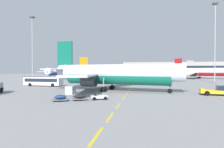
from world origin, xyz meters
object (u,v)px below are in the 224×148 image
airliner_far_center (202,72)px  airliner_far_right (60,72)px  airliner_mid_left (107,72)px  apron_light_mast_near (32,42)px  airliner_foreground (114,74)px  apron_light_mast_far (215,34)px  baggage_train (80,97)px  apron_shuttle_bus (43,80)px  uld_cargo_container (70,90)px  pushback_tug (219,91)px

airliner_far_center → airliner_far_right: bearing=178.7°
airliner_mid_left → apron_light_mast_near: (-29.67, -25.99, 14.05)m
airliner_mid_left → airliner_foreground: bearing=-77.5°
apron_light_mast_far → baggage_train: bearing=-127.7°
apron_shuttle_bus → baggage_train: size_ratio=1.46×
uld_cargo_container → apron_light_mast_near: 58.82m
pushback_tug → baggage_train: pushback_tug is taller
airliner_mid_left → airliner_far_center: 55.81m
airliner_far_center → airliner_far_right: 89.53m
airliner_far_right → baggage_train: airliner_far_right is taller
airliner_foreground → uld_cargo_container: airliner_foreground is taller
uld_cargo_container → airliner_mid_left: bearing=95.1°
pushback_tug → airliner_far_right: 106.56m
apron_shuttle_bus → airliner_mid_left: bearing=79.9°
apron_light_mast_near → apron_light_mast_far: size_ratio=0.98×
pushback_tug → apron_light_mast_near: (-64.48, 40.39, 17.02)m
airliner_far_center → airliner_far_right: (-89.50, 1.98, 0.04)m
apron_light_mast_near → airliner_mid_left: bearing=41.2°
pushback_tug → baggage_train: bearing=-157.3°
apron_light_mast_far → apron_shuttle_bus: bearing=-157.8°
pushback_tug → apron_light_mast_far: bearing=71.7°
airliner_far_right → uld_cargo_container: 93.08m
airliner_far_center → apron_light_mast_far: size_ratio=1.12×
apron_shuttle_bus → apron_light_mast_near: 37.08m
pushback_tug → airliner_foreground: bearing=168.4°
airliner_far_center → apron_light_mast_near: 93.42m
apron_light_mast_far → pushback_tug: bearing=-108.3°
airliner_far_right → apron_light_mast_near: size_ratio=1.20×
airliner_far_right → apron_light_mast_far: size_ratio=1.18×
pushback_tug → airliner_mid_left: bearing=117.7°
pushback_tug → uld_cargo_container: 28.77m
airliner_far_right → apron_light_mast_near: bearing=-82.4°
airliner_far_center → baggage_train: size_ratio=4.01×
airliner_far_right → apron_light_mast_near: 42.72m
airliner_foreground → pushback_tug: bearing=-11.6°
airliner_mid_left → airliner_far_right: airliner_far_right is taller
apron_light_mast_near → airliner_foreground: bearing=-39.7°
airliner_far_right → apron_light_mast_near: (5.34, -40.04, 13.90)m
apron_light_mast_near → airliner_far_center: bearing=24.3°
airliner_far_center → apron_shuttle_bus: bearing=-134.7°
airliner_foreground → baggage_train: size_ratio=4.13×
uld_cargo_container → apron_light_mast_far: apron_light_mast_far is taller
airliner_foreground → apron_shuttle_bus: bearing=157.4°
airliner_far_center → airliner_far_right: airliner_far_right is taller
airliner_foreground → airliner_mid_left: (-13.82, 62.09, -0.07)m
airliner_foreground → baggage_train: bearing=-102.3°
airliner_mid_left → apron_shuttle_bus: airliner_mid_left is taller
airliner_far_right → baggage_train: (45.69, -90.54, -3.50)m
baggage_train → apron_light_mast_far: 62.02m
airliner_far_center → apron_shuttle_bus: 90.76m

